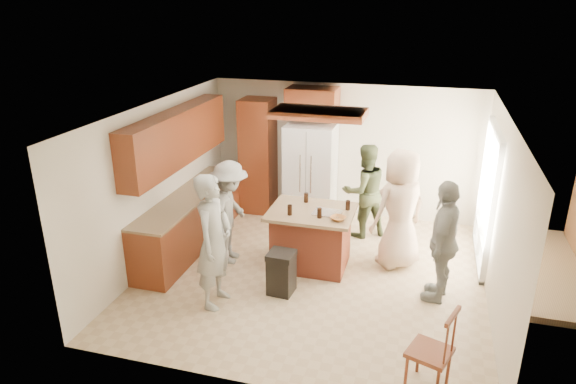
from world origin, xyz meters
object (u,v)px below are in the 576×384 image
(trash_bin, at_px, (281,272))
(spindle_chair, at_px, (432,353))
(refrigerator, at_px, (310,172))
(person_counter, at_px, (230,212))
(kitchen_island, at_px, (311,238))
(person_side_right, at_px, (444,241))
(person_behind_right, at_px, (400,209))
(person_behind_left, at_px, (364,191))
(person_front_left, at_px, (214,241))

(trash_bin, relative_size, spindle_chair, 0.63)
(refrigerator, bearing_deg, trash_bin, -85.09)
(person_counter, height_order, spindle_chair, person_counter)
(kitchen_island, bearing_deg, person_side_right, -12.41)
(person_side_right, xyz_separation_m, refrigerator, (-2.38, 2.27, 0.03))
(spindle_chair, bearing_deg, person_behind_right, 101.65)
(person_behind_left, bearing_deg, person_counter, 5.47)
(person_behind_right, relative_size, trash_bin, 2.99)
(person_behind_left, distance_m, kitchen_island, 1.50)
(kitchen_island, height_order, spindle_chair, spindle_chair)
(person_counter, relative_size, spindle_chair, 1.66)
(person_side_right, bearing_deg, person_counter, -82.81)
(person_front_left, relative_size, person_behind_left, 1.13)
(refrigerator, distance_m, trash_bin, 2.81)
(person_behind_right, distance_m, person_counter, 2.61)
(trash_bin, bearing_deg, person_counter, 145.49)
(person_counter, relative_size, kitchen_island, 1.29)
(person_behind_right, bearing_deg, person_counter, -29.40)
(person_behind_left, relative_size, person_behind_right, 0.88)
(kitchen_island, relative_size, spindle_chair, 1.29)
(spindle_chair, bearing_deg, person_behind_left, 108.55)
(person_counter, height_order, trash_bin, person_counter)
(person_side_right, height_order, trash_bin, person_side_right)
(person_front_left, relative_size, refrigerator, 1.04)
(kitchen_island, bearing_deg, person_behind_left, 64.70)
(refrigerator, bearing_deg, person_side_right, -43.63)
(person_side_right, relative_size, kitchen_island, 1.36)
(person_behind_right, bearing_deg, person_front_left, -4.20)
(person_behind_left, relative_size, refrigerator, 0.92)
(person_behind_right, relative_size, person_side_right, 1.08)
(person_counter, distance_m, refrigerator, 2.18)
(person_front_left, bearing_deg, spindle_chair, -106.19)
(refrigerator, bearing_deg, person_front_left, -99.66)
(trash_bin, bearing_deg, person_side_right, 12.25)
(person_side_right, distance_m, trash_bin, 2.27)
(person_side_right, relative_size, person_counter, 1.06)
(person_behind_right, xyz_separation_m, refrigerator, (-1.74, 1.47, -0.04))
(person_front_left, distance_m, trash_bin, 1.11)
(person_behind_left, bearing_deg, trash_bin, 36.10)
(person_behind_left, bearing_deg, refrigerator, -58.91)
(person_behind_left, distance_m, person_counter, 2.41)
(person_front_left, height_order, person_counter, person_front_left)
(person_behind_right, xyz_separation_m, person_side_right, (0.64, -0.80, -0.07))
(person_front_left, bearing_deg, person_side_right, -70.19)
(person_front_left, relative_size, trash_bin, 2.97)
(person_front_left, relative_size, person_behind_right, 0.99)
(refrigerator, relative_size, trash_bin, 2.86)
(person_front_left, bearing_deg, person_behind_right, -50.78)
(person_behind_left, height_order, person_side_right, person_side_right)
(person_side_right, bearing_deg, trash_bin, -66.10)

